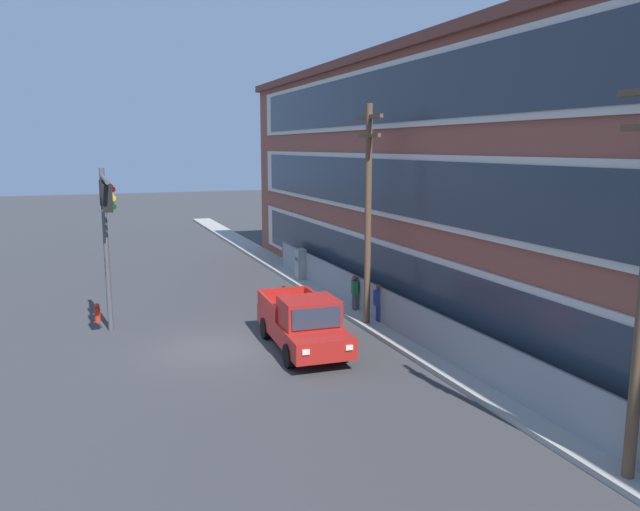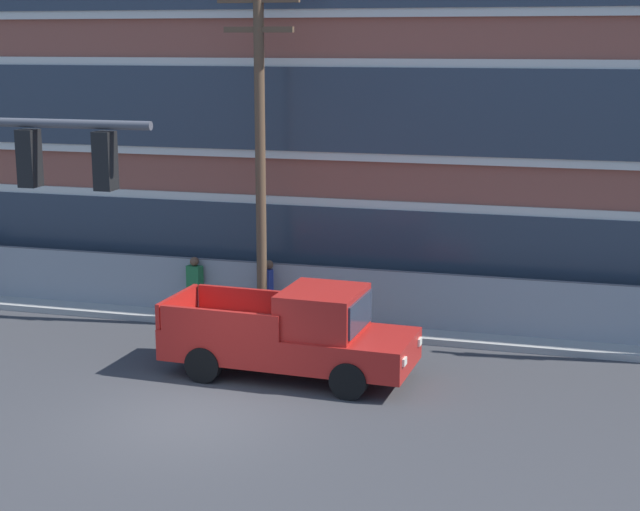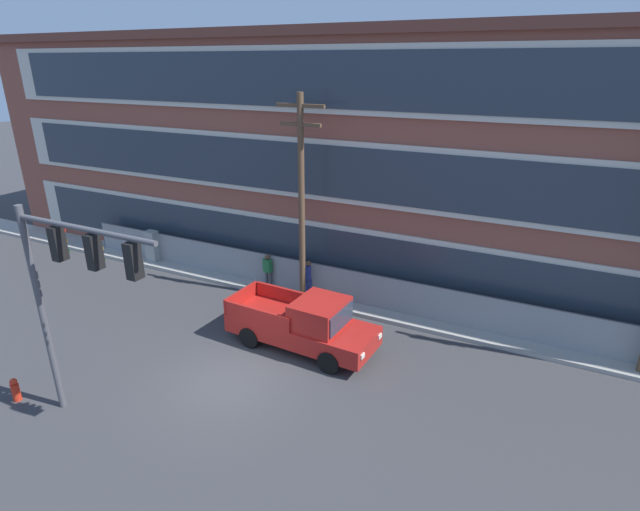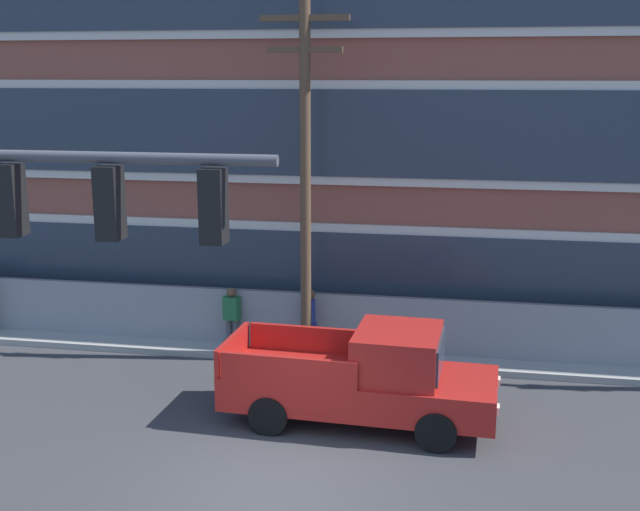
# 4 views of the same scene
# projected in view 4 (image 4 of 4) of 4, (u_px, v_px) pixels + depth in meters

# --- Properties ---
(ground_plane) EXTENTS (160.00, 160.00, 0.00)m
(ground_plane) POSITION_uv_depth(u_px,v_px,m) (271.00, 490.00, 13.83)
(ground_plane) COLOR #38383A
(sidewalk_building_side) EXTENTS (80.00, 1.65, 0.16)m
(sidewalk_building_side) POSITION_uv_depth(u_px,v_px,m) (335.00, 352.00, 20.42)
(sidewalk_building_side) COLOR #9E9B93
(sidewalk_building_side) RESTS_ON ground
(brick_mill_building) EXTENTS (50.41, 10.19, 11.16)m
(brick_mill_building) POSITION_uv_depth(u_px,v_px,m) (506.00, 122.00, 23.85)
(brick_mill_building) COLOR brown
(brick_mill_building) RESTS_ON ground
(chain_link_fence) EXTENTS (31.88, 0.06, 1.63)m
(chain_link_fence) POSITION_uv_depth(u_px,v_px,m) (434.00, 329.00, 19.85)
(chain_link_fence) COLOR gray
(chain_link_fence) RESTS_ON ground
(traffic_signal_mast) EXTENTS (4.81, 0.43, 6.35)m
(traffic_signal_mast) POSITION_uv_depth(u_px,v_px,m) (29.00, 271.00, 10.09)
(traffic_signal_mast) COLOR #4C4C51
(traffic_signal_mast) RESTS_ON ground
(pickup_truck_red) EXTENTS (5.64, 2.34, 2.04)m
(pickup_truck_red) POSITION_uv_depth(u_px,v_px,m) (366.00, 379.00, 16.28)
(pickup_truck_red) COLOR #AD1E19
(pickup_truck_red) RESTS_ON ground
(utility_pole_near_corner) EXTENTS (2.07, 0.26, 8.75)m
(utility_pole_near_corner) POSITION_uv_depth(u_px,v_px,m) (305.00, 170.00, 19.00)
(utility_pole_near_corner) COLOR brown
(utility_pole_near_corner) RESTS_ON ground
(pedestrian_near_cabinet) EXTENTS (0.32, 0.44, 1.69)m
(pedestrian_near_cabinet) POSITION_uv_depth(u_px,v_px,m) (311.00, 317.00, 20.35)
(pedestrian_near_cabinet) COLOR navy
(pedestrian_near_cabinet) RESTS_ON ground
(pedestrian_by_fence) EXTENTS (0.45, 0.33, 1.69)m
(pedestrian_by_fence) POSITION_uv_depth(u_px,v_px,m) (232.00, 315.00, 20.54)
(pedestrian_by_fence) COLOR #4C4C51
(pedestrian_by_fence) RESTS_ON ground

